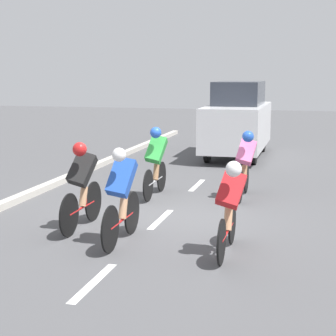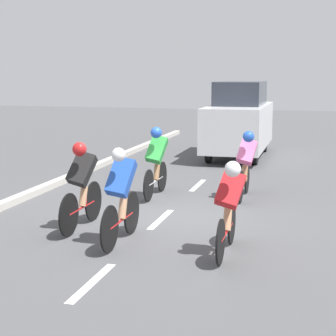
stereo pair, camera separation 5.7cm
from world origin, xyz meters
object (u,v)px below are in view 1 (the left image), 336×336
(cyclist_pink, at_px, (245,162))
(cyclist_blue, at_px, (122,194))
(cyclist_black, at_px, (82,183))
(cyclist_red, at_px, (230,204))
(support_car, at_px, (238,120))
(cyclist_green, at_px, (156,159))

(cyclist_pink, relative_size, cyclist_blue, 0.98)
(cyclist_blue, distance_m, cyclist_black, 1.09)
(cyclist_red, bearing_deg, cyclist_blue, -4.18)
(cyclist_black, relative_size, cyclist_red, 1.04)
(support_car, bearing_deg, cyclist_black, 81.20)
(cyclist_black, bearing_deg, cyclist_red, 164.57)
(cyclist_pink, xyz_separation_m, cyclist_red, (-0.24, 3.77, -0.02))
(cyclist_blue, xyz_separation_m, cyclist_green, (0.40, -3.31, 0.02))
(cyclist_black, distance_m, cyclist_green, 2.76)
(cyclist_black, xyz_separation_m, cyclist_green, (-0.51, -2.72, 0.01))
(cyclist_red, bearing_deg, cyclist_green, -58.69)
(cyclist_green, relative_size, cyclist_red, 1.02)
(cyclist_red, relative_size, support_car, 0.37)
(cyclist_pink, distance_m, cyclist_blue, 3.92)
(cyclist_pink, relative_size, cyclist_green, 0.99)
(support_car, bearing_deg, cyclist_pink, 99.31)
(support_car, bearing_deg, cyclist_blue, 87.15)
(cyclist_pink, distance_m, support_car, 6.00)
(cyclist_black, relative_size, support_car, 0.39)
(cyclist_pink, bearing_deg, cyclist_red, 93.65)
(cyclist_blue, xyz_separation_m, cyclist_red, (-1.69, 0.12, -0.03))
(cyclist_pink, relative_size, cyclist_black, 0.97)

